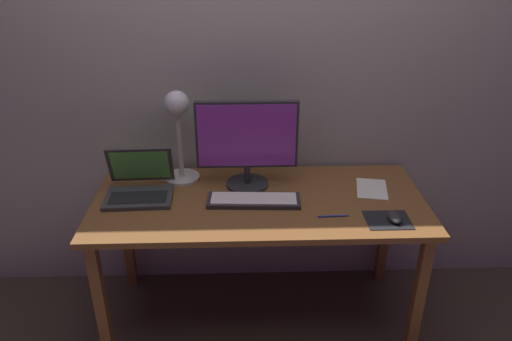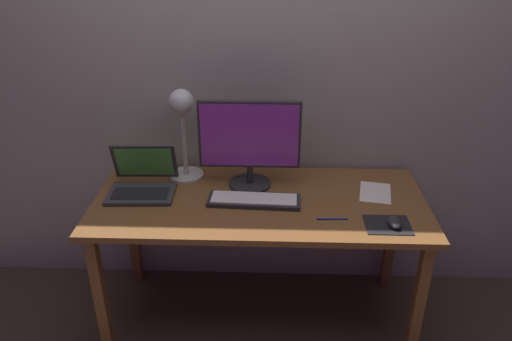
{
  "view_description": "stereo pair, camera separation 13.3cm",
  "coord_description": "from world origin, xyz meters",
  "px_view_note": "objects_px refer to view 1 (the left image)",
  "views": [
    {
      "loc": [
        -0.08,
        -2.04,
        1.92
      ],
      "look_at": [
        -0.02,
        -0.05,
        0.92
      ],
      "focal_mm": 34.21,
      "sensor_mm": 36.0,
      "label": 1
    },
    {
      "loc": [
        0.05,
        -2.04,
        1.92
      ],
      "look_at": [
        -0.02,
        -0.05,
        0.92
      ],
      "focal_mm": 34.21,
      "sensor_mm": 36.0,
      "label": 2
    }
  ],
  "objects_px": {
    "keyboard_main": "(254,200)",
    "desk_lamp": "(178,121)",
    "monitor": "(247,141)",
    "laptop": "(140,182)",
    "pen": "(333,216)",
    "mouse": "(395,217)"
  },
  "relations": [
    {
      "from": "desk_lamp",
      "to": "mouse",
      "type": "height_order",
      "value": "desk_lamp"
    },
    {
      "from": "laptop",
      "to": "keyboard_main",
      "type": "bearing_deg",
      "value": -11.06
    },
    {
      "from": "mouse",
      "to": "pen",
      "type": "height_order",
      "value": "mouse"
    },
    {
      "from": "laptop",
      "to": "pen",
      "type": "distance_m",
      "value": 0.95
    },
    {
      "from": "keyboard_main",
      "to": "pen",
      "type": "distance_m",
      "value": 0.38
    },
    {
      "from": "monitor",
      "to": "desk_lamp",
      "type": "height_order",
      "value": "desk_lamp"
    },
    {
      "from": "mouse",
      "to": "desk_lamp",
      "type": "bearing_deg",
      "value": 155.79
    },
    {
      "from": "pen",
      "to": "keyboard_main",
      "type": "bearing_deg",
      "value": 158.4
    },
    {
      "from": "keyboard_main",
      "to": "desk_lamp",
      "type": "height_order",
      "value": "desk_lamp"
    },
    {
      "from": "monitor",
      "to": "keyboard_main",
      "type": "relative_size",
      "value": 1.11
    },
    {
      "from": "laptop",
      "to": "desk_lamp",
      "type": "distance_m",
      "value": 0.35
    },
    {
      "from": "desk_lamp",
      "to": "mouse",
      "type": "xyz_separation_m",
      "value": [
        0.99,
        -0.44,
        -0.3
      ]
    },
    {
      "from": "desk_lamp",
      "to": "keyboard_main",
      "type": "bearing_deg",
      "value": -35.18
    },
    {
      "from": "keyboard_main",
      "to": "pen",
      "type": "bearing_deg",
      "value": -21.6
    },
    {
      "from": "pen",
      "to": "laptop",
      "type": "bearing_deg",
      "value": 164.68
    },
    {
      "from": "laptop",
      "to": "monitor",
      "type": "bearing_deg",
      "value": 6.92
    },
    {
      "from": "monitor",
      "to": "keyboard_main",
      "type": "xyz_separation_m",
      "value": [
        0.03,
        -0.17,
        -0.23
      ]
    },
    {
      "from": "laptop",
      "to": "pen",
      "type": "height_order",
      "value": "laptop"
    },
    {
      "from": "desk_lamp",
      "to": "pen",
      "type": "relative_size",
      "value": 3.38
    },
    {
      "from": "monitor",
      "to": "desk_lamp",
      "type": "distance_m",
      "value": 0.36
    },
    {
      "from": "desk_lamp",
      "to": "mouse",
      "type": "relative_size",
      "value": 4.94
    },
    {
      "from": "monitor",
      "to": "desk_lamp",
      "type": "xyz_separation_m",
      "value": [
        -0.34,
        0.09,
        0.07
      ]
    }
  ]
}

